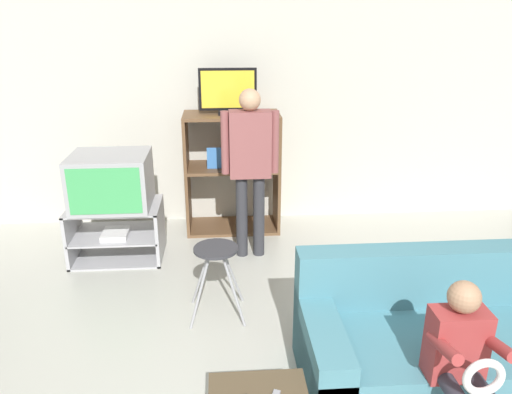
{
  "coord_description": "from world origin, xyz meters",
  "views": [
    {
      "loc": [
        -0.37,
        -1.51,
        2.26
      ],
      "look_at": [
        -0.1,
        2.13,
        0.9
      ],
      "focal_mm": 35.0,
      "sensor_mm": 36.0,
      "label": 1
    }
  ],
  "objects": [
    {
      "name": "tv_stand",
      "position": [
        -1.39,
        2.97,
        0.26
      ],
      "size": [
        0.86,
        0.57,
        0.54
      ],
      "color": "#A8A8AD",
      "rests_on": "ground_plane"
    },
    {
      "name": "person_seated_child",
      "position": [
        0.85,
        0.53,
        0.57
      ],
      "size": [
        0.33,
        0.43,
        0.98
      ],
      "color": "#2D2D38",
      "rests_on": "ground_plane"
    },
    {
      "name": "media_shelf",
      "position": [
        -0.25,
        3.59,
        0.65
      ],
      "size": [
        1.0,
        0.5,
        1.28
      ],
      "color": "brown",
      "rests_on": "ground_plane"
    },
    {
      "name": "television_main",
      "position": [
        -1.39,
        2.97,
        0.79
      ],
      "size": [
        0.71,
        0.6,
        0.5
      ],
      "color": "#9E9EA3",
      "rests_on": "tv_stand"
    },
    {
      "name": "wall_back",
      "position": [
        0.0,
        3.91,
        1.3
      ],
      "size": [
        6.4,
        0.06,
        2.6
      ],
      "color": "beige",
      "rests_on": "ground_plane"
    },
    {
      "name": "person_standing_adult",
      "position": [
        -0.1,
        2.93,
        0.99
      ],
      "size": [
        0.53,
        0.2,
        1.63
      ],
      "color": "#2D2D33",
      "rests_on": "ground_plane"
    },
    {
      "name": "television_flat",
      "position": [
        -0.28,
        3.58,
        1.5
      ],
      "size": [
        0.58,
        0.2,
        0.46
      ],
      "color": "black",
      "rests_on": "media_shelf"
    },
    {
      "name": "couch",
      "position": [
        1.05,
        1.05,
        0.27
      ],
      "size": [
        1.88,
        0.89,
        0.81
      ],
      "color": "teal",
      "rests_on": "ground_plane"
    },
    {
      "name": "folding_stool",
      "position": [
        -0.43,
        1.9,
        0.48
      ],
      "size": [
        0.44,
        0.38,
        0.59
      ],
      "color": "#99999E",
      "rests_on": "ground_plane"
    }
  ]
}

